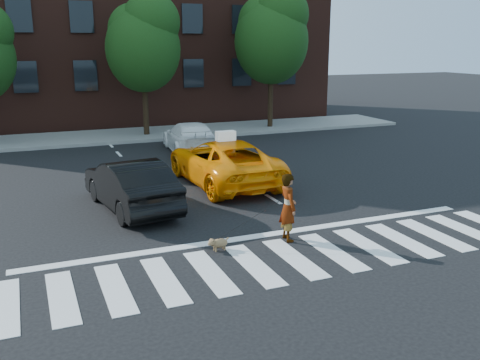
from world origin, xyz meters
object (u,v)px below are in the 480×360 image
object	(u,v)px
tree_right	(272,32)
white_suv	(190,137)
black_sedan	(131,185)
woman	(288,207)
tree_mid	(143,40)
taxi	(224,162)
dog	(218,243)

from	to	relation	value
tree_right	white_suv	bearing A→B (deg)	-142.91
black_sedan	woman	size ratio (longest dim) A/B	2.66
tree_mid	woman	distance (m)	16.39
tree_right	black_sedan	bearing A→B (deg)	-130.51
tree_right	taxi	bearing A→B (deg)	-123.15
dog	tree_mid	bearing A→B (deg)	75.62
white_suv	black_sedan	bearing A→B (deg)	66.58
taxi	black_sedan	bearing A→B (deg)	23.85
tree_mid	taxi	xyz separation A→B (m)	(0.33, -10.21, -4.09)
tree_mid	white_suv	distance (m)	6.30
tree_right	dog	bearing A→B (deg)	-119.42
taxi	black_sedan	xyz separation A→B (m)	(-3.52, -1.72, -0.03)
woman	taxi	bearing A→B (deg)	-0.20
black_sedan	taxi	bearing A→B (deg)	-161.85
tree_mid	taxi	world-z (taller)	tree_mid
tree_right	taxi	world-z (taller)	tree_right
tree_right	taxi	distance (m)	12.99
taxi	dog	bearing A→B (deg)	65.85
black_sedan	white_suv	bearing A→B (deg)	-126.93
tree_right	black_sedan	size ratio (longest dim) A/B	1.72
tree_mid	woman	bearing A→B (deg)	-90.52
taxi	black_sedan	distance (m)	3.92
woman	dog	bearing A→B (deg)	94.78
white_suv	dog	bearing A→B (deg)	81.55
black_sedan	white_suv	xyz separation A→B (m)	(4.05, 7.29, -0.06)
taxi	white_suv	bearing A→B (deg)	-97.61
dog	taxi	bearing A→B (deg)	60.68
white_suv	dog	distance (m)	11.62
tree_right	woman	bearing A→B (deg)	-114.20
tree_mid	tree_right	distance (m)	7.01
white_suv	dog	size ratio (longest dim) A/B	8.36
tree_right	woman	distance (m)	17.98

